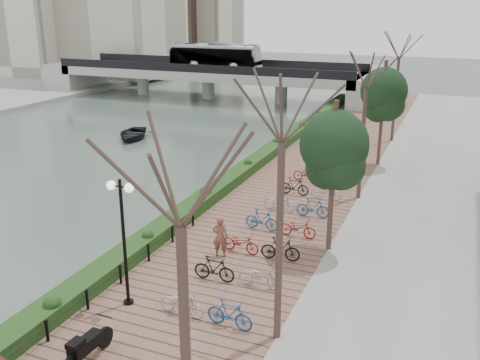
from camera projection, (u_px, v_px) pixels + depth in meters
The scene contains 12 objects.
ground at pixel (38, 328), 18.40m from camera, with size 220.00×220.00×0.00m, color #59595B.
river_water at pixel (108, 135), 45.78m from camera, with size 30.00×130.00×0.02m, color #405149.
promenade at pixel (296, 185), 32.25m from camera, with size 8.00×75.00×0.50m, color brown.
hedge at pixel (258, 160), 35.50m from camera, with size 1.10×56.00×0.60m, color #1D3613.
chain_fence at pixel (105, 287), 19.39m from camera, with size 0.10×14.10×0.70m.
lamppost at pixel (122, 215), 17.96m from camera, with size 1.02×0.32×4.64m.
motorcycle at pixel (88, 344), 15.78m from camera, with size 0.56×1.80×1.13m, color black, non-canonical shape.
pedestrian at pixel (220, 237), 22.31m from camera, with size 0.65×0.43×1.78m, color brown.
bicycle_parking at pixel (280, 223), 24.74m from camera, with size 2.40×17.32×1.00m.
street_trees at pixel (350, 157), 25.50m from camera, with size 3.20×37.12×6.80m.
bridge at pixel (210, 70), 62.24m from camera, with size 36.00×10.77×6.50m.
boat at pixel (133, 134), 44.13m from camera, with size 3.07×4.29×0.89m, color black.
Camera 1 is at (12.50, -12.03, 10.60)m, focal length 40.00 mm.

